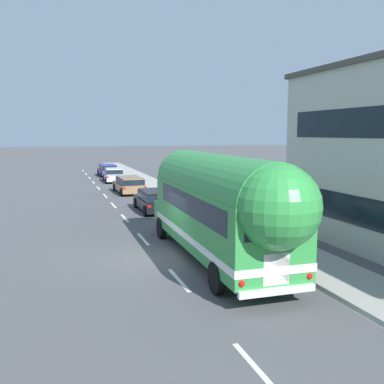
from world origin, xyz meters
The scene contains 8 objects.
ground_plane centered at (0.00, 0.00, 0.00)m, with size 300.00×300.00×0.00m, color #4C4C4F.
lane_markings centered at (2.78, 12.92, 0.00)m, with size 4.08×80.00×0.01m.
sidewalk_slab centered at (5.22, 10.00, 0.07)m, with size 2.54×90.00×0.15m, color #9E9B93.
painted_bus centered at (1.96, -1.59, 2.30)m, with size 2.72×11.99×4.12m.
car_lead centered at (2.15, 10.01, 0.79)m, with size 1.95×4.52×1.37m.
car_second centered at (2.08, 18.92, 0.79)m, with size 2.11×4.82×1.37m.
car_third centered at (2.04, 28.04, 0.74)m, with size 2.03×4.74×1.37m.
car_fourth centered at (2.15, 33.86, 0.79)m, with size 1.95×4.39×1.37m.
Camera 1 is at (-3.90, -16.24, 4.88)m, focal length 40.58 mm.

